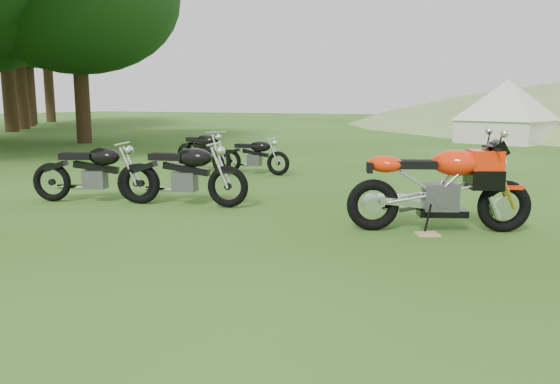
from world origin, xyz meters
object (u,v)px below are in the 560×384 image
at_px(sport_motorcycle, 439,180).
at_px(vintage_moto_b, 93,171).
at_px(vintage_moto_c, 254,155).
at_px(vintage_moto_d, 203,150).
at_px(tent_left, 507,110).
at_px(plywood_board, 427,234).
at_px(vintage_moto_a, 183,172).

distance_m(sport_motorcycle, vintage_moto_b, 5.37).
bearing_deg(vintage_moto_c, vintage_moto_d, -176.09).
distance_m(vintage_moto_c, tent_left, 13.25).
bearing_deg(sport_motorcycle, plywood_board, -126.87).
bearing_deg(vintage_moto_d, vintage_moto_a, -40.68).
xyz_separation_m(sport_motorcycle, tent_left, (-0.34, 16.20, 0.61)).
bearing_deg(plywood_board, vintage_moto_a, 176.56).
bearing_deg(vintage_moto_a, tent_left, 64.13).
bearing_deg(vintage_moto_a, vintage_moto_b, -178.44).
height_order(vintage_moto_a, vintage_moto_d, vintage_moto_a).
height_order(plywood_board, tent_left, tent_left).
relative_size(vintage_moto_a, vintage_moto_d, 1.05).
xyz_separation_m(vintage_moto_b, vintage_moto_c, (0.66, 4.15, -0.08)).
relative_size(plywood_board, tent_left, 0.09).
bearing_deg(plywood_board, vintage_moto_b, -178.16).
relative_size(plywood_board, vintage_moto_b, 0.14).
bearing_deg(vintage_moto_d, plywood_board, -13.70).
distance_m(vintage_moto_b, tent_left, 17.38).
bearing_deg(vintage_moto_b, sport_motorcycle, -16.44).
height_order(sport_motorcycle, vintage_moto_d, sport_motorcycle).
height_order(vintage_moto_d, tent_left, tent_left).
xyz_separation_m(plywood_board, vintage_moto_a, (-3.81, 0.23, 0.52)).
bearing_deg(vintage_moto_d, vintage_moto_c, 26.17).
relative_size(vintage_moto_b, tent_left, 0.68).
bearing_deg(vintage_moto_b, vintage_moto_d, 77.53).
bearing_deg(vintage_moto_b, plywood_board, -19.23).
height_order(vintage_moto_a, tent_left, tent_left).
xyz_separation_m(vintage_moto_b, vintage_moto_d, (-0.60, 3.99, -0.01)).
relative_size(vintage_moto_b, vintage_moto_d, 1.03).
bearing_deg(vintage_moto_a, sport_motorcycle, -13.08).
height_order(sport_motorcycle, vintage_moto_c, sport_motorcycle).
relative_size(sport_motorcycle, tent_left, 0.75).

